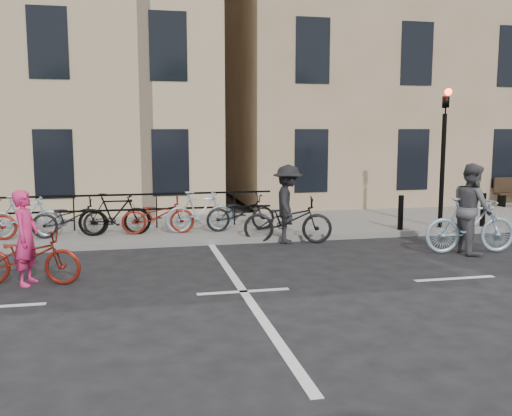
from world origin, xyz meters
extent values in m
plane|color=black|center=(0.00, 0.00, 0.00)|extent=(120.00, 120.00, 0.00)
cube|color=slate|center=(-4.00, 6.00, 0.07)|extent=(46.00, 4.00, 0.15)
cube|color=#9A815D|center=(9.00, 13.00, 6.15)|extent=(14.00, 10.00, 12.00)
cylinder|color=black|center=(6.20, 4.35, 1.65)|extent=(0.12, 0.12, 3.00)
imported|color=black|center=(6.20, 4.35, 3.60)|extent=(0.15, 0.18, 0.90)
sphere|color=#FF0C05|center=(6.20, 4.23, 3.70)|extent=(0.18, 0.18, 0.18)
cylinder|color=black|center=(5.00, 4.25, 0.60)|extent=(0.14, 0.14, 0.90)
cylinder|color=black|center=(7.40, 4.25, 0.60)|extent=(0.14, 0.14, 0.90)
cube|color=black|center=(10.40, 7.65, 0.35)|extent=(0.06, 0.38, 0.40)
cube|color=black|center=(-3.30, 5.90, 0.62)|extent=(10.40, 0.04, 0.95)
imported|color=#99B5C8|center=(-4.35, 5.00, 0.68)|extent=(1.75, 0.49, 1.05)
imported|color=black|center=(-3.30, 5.00, 0.62)|extent=(1.80, 0.63, 0.95)
imported|color=black|center=(-2.25, 5.00, 0.68)|extent=(1.75, 0.49, 1.05)
imported|color=maroon|center=(-1.20, 5.00, 0.62)|extent=(1.80, 0.63, 0.95)
imported|color=#99B5C8|center=(-0.15, 5.00, 0.68)|extent=(1.75, 0.49, 1.05)
imported|color=black|center=(0.90, 5.00, 0.62)|extent=(1.80, 0.63, 0.95)
imported|color=maroon|center=(-3.67, 1.28, 0.50)|extent=(2.01, 1.06, 1.00)
imported|color=#E0276A|center=(-3.67, 1.28, 0.85)|extent=(0.53, 0.69, 1.70)
imported|color=#99B5C8|center=(5.54, 1.93, 0.63)|extent=(2.14, 0.82, 1.25)
imported|color=#4F4E53|center=(5.54, 1.93, 1.01)|extent=(0.87, 1.06, 2.02)
imported|color=black|center=(1.86, 3.90, 0.56)|extent=(2.26, 1.24, 1.12)
imported|color=black|center=(1.86, 3.90, 0.95)|extent=(0.98, 1.37, 1.91)
camera|label=1|loc=(-1.80, -9.27, 2.77)|focal=40.00mm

